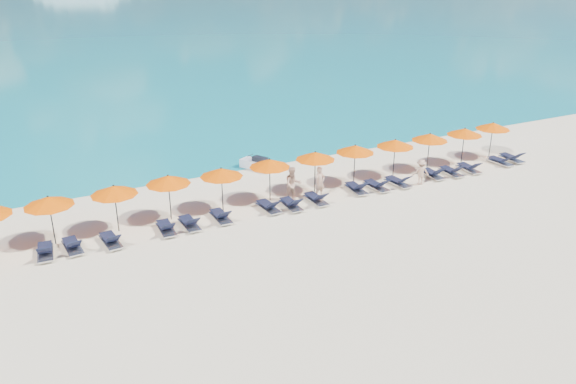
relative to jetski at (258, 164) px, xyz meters
name	(u,v)px	position (x,y,z in m)	size (l,w,h in m)	color
ground	(319,239)	(-1.47, -9.71, -0.32)	(1400.00, 1400.00, 0.00)	beige
jetski	(258,164)	(0.00, 0.00, 0.00)	(1.73, 2.31, 0.78)	silver
beachgoer_a	(320,182)	(1.04, -5.47, 0.51)	(0.61, 0.40, 1.66)	tan
beachgoer_b	(293,185)	(-0.48, -5.34, 0.62)	(0.91, 0.53, 1.88)	tan
beachgoer_c	(421,172)	(6.96, -6.39, 0.39)	(0.92, 0.43, 1.43)	tan
umbrella_2	(48,201)	(-11.89, -4.77, 1.70)	(2.10, 2.10, 2.28)	black
umbrella_3	(114,190)	(-9.17, -4.75, 1.70)	(2.10, 2.10, 2.28)	black
umbrella_4	(168,180)	(-6.66, -4.59, 1.70)	(2.10, 2.10, 2.28)	black
umbrella_5	(221,172)	(-4.09, -4.78, 1.70)	(2.10, 2.10, 2.28)	black
umbrella_6	(270,163)	(-1.43, -4.61, 1.70)	(2.10, 2.10, 2.28)	black
umbrella_7	(315,156)	(1.21, -4.65, 1.70)	(2.10, 2.10, 2.28)	black
umbrella_8	(355,149)	(3.74, -4.62, 1.70)	(2.10, 2.10, 2.28)	black
umbrella_9	(395,143)	(6.34, -4.77, 1.70)	(2.10, 2.10, 2.28)	black
umbrella_10	(430,137)	(8.89, -4.70, 1.70)	(2.10, 2.10, 2.28)	black
umbrella_11	(465,132)	(11.50, -4.79, 1.70)	(2.10, 2.10, 2.28)	black
umbrella_12	(493,126)	(14.03, -4.60, 1.70)	(2.10, 2.10, 2.28)	black
lounger_3	(45,251)	(-12.39, -5.79, -0.08)	(0.77, 1.75, 0.66)	silver
lounger_4	(72,245)	(-11.30, -5.77, -0.08)	(0.75, 1.74, 0.66)	silver
lounger_5	(111,240)	(-9.75, -6.00, -0.08)	(0.78, 1.75, 0.66)	silver
lounger_6	(166,228)	(-7.27, -5.89, -0.08)	(0.70, 1.73, 0.66)	silver
lounger_7	(189,223)	(-6.17, -5.88, -0.08)	(0.67, 1.72, 0.66)	silver
lounger_8	(221,216)	(-4.61, -5.82, -0.08)	(0.62, 1.70, 0.66)	silver
lounger_9	(269,206)	(-2.09, -5.82, -0.08)	(0.73, 1.74, 0.66)	silver
lounger_10	(291,204)	(-0.96, -6.08, -0.08)	(0.67, 1.72, 0.66)	silver
lounger_11	(316,199)	(0.50, -6.04, -0.08)	(0.64, 1.71, 0.66)	silver
lounger_12	(356,188)	(3.15, -5.76, -0.08)	(0.78, 1.75, 0.66)	silver
lounger_13	(377,185)	(4.34, -5.94, -0.08)	(0.72, 1.73, 0.66)	silver
lounger_14	(398,182)	(5.73, -6.01, -0.08)	(0.77, 1.75, 0.66)	silver
lounger_15	(433,174)	(8.30, -5.89, -0.08)	(0.76, 1.75, 0.66)	silver
lounger_16	(451,171)	(9.52, -6.07, -0.08)	(0.74, 1.74, 0.66)	silver
lounger_17	(469,168)	(10.87, -6.09, -0.08)	(0.77, 1.75, 0.66)	silver
lounger_18	(501,161)	(13.50, -6.03, -0.08)	(0.68, 1.72, 0.66)	silver
lounger_19	(512,158)	(14.59, -5.91, -0.08)	(0.70, 1.73, 0.66)	silver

